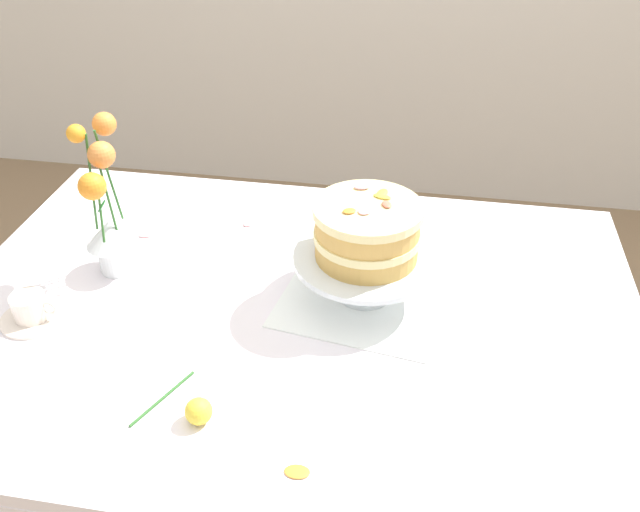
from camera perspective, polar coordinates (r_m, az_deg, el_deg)
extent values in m
cube|color=white|center=(1.36, -2.48, -4.90)|extent=(1.40, 1.00, 0.03)
cylinder|color=brown|center=(2.07, -16.42, -3.86)|extent=(0.06, 0.06, 0.71)
cylinder|color=brown|center=(1.92, 18.35, -7.60)|extent=(0.06, 0.06, 0.71)
cube|color=white|center=(1.39, 3.76, -3.30)|extent=(0.37, 0.37, 0.00)
cylinder|color=silver|center=(1.38, 3.77, -3.09)|extent=(0.11, 0.11, 0.01)
cylinder|color=silver|center=(1.36, 3.84, -1.67)|extent=(0.03, 0.03, 0.07)
cylinder|color=silver|center=(1.33, 3.91, -0.16)|extent=(0.29, 0.29, 0.01)
cylinder|color=tan|center=(1.32, 3.96, 0.76)|extent=(0.20, 0.20, 0.04)
cylinder|color=beige|center=(1.30, 4.00, 1.79)|extent=(0.21, 0.21, 0.02)
cylinder|color=tan|center=(1.29, 4.05, 2.84)|extent=(0.20, 0.20, 0.04)
cylinder|color=beige|center=(1.27, 4.11, 3.93)|extent=(0.21, 0.21, 0.02)
ellipsoid|color=yellow|center=(1.31, 5.30, 5.36)|extent=(0.03, 0.04, 0.01)
ellipsoid|color=orange|center=(1.25, 2.49, 3.84)|extent=(0.03, 0.03, 0.01)
ellipsoid|color=#E56B51|center=(1.27, 5.67, 4.40)|extent=(0.03, 0.03, 0.01)
ellipsoid|color=yellow|center=(1.30, 5.29, 5.05)|extent=(0.04, 0.03, 0.00)
ellipsoid|color=pink|center=(1.32, 3.54, 5.85)|extent=(0.03, 0.02, 0.01)
ellipsoid|color=pink|center=(1.25, 3.78, 3.81)|extent=(0.03, 0.03, 0.01)
cylinder|color=silver|center=(1.51, -16.93, -0.04)|extent=(0.07, 0.07, 0.07)
cone|color=silver|center=(1.47, -17.33, 1.93)|extent=(0.11, 0.11, 0.06)
cylinder|color=#2D6028|center=(1.42, -17.62, 5.06)|extent=(0.02, 0.01, 0.17)
sphere|color=orange|center=(1.38, -18.04, 8.16)|extent=(0.05, 0.05, 0.05)
cylinder|color=#2D6028|center=(1.44, -17.44, 6.43)|extent=(0.01, 0.04, 0.22)
sphere|color=orange|center=(1.40, -17.82, 10.61)|extent=(0.05, 0.05, 0.05)
cylinder|color=#2D6028|center=(1.42, -18.79, 5.84)|extent=(0.02, 0.01, 0.22)
sphere|color=orange|center=(1.38, -19.98, 9.73)|extent=(0.04, 0.04, 0.04)
ellipsoid|color=#236B2D|center=(1.44, -18.39, 5.14)|extent=(0.05, 0.02, 0.01)
cylinder|color=#2D6028|center=(1.41, -18.11, 3.68)|extent=(0.01, 0.04, 0.13)
sphere|color=orange|center=(1.37, -18.76, 5.62)|extent=(0.05, 0.05, 0.05)
ellipsoid|color=#236B2D|center=(1.42, -18.02, 4.08)|extent=(0.02, 0.05, 0.02)
cylinder|color=silver|center=(1.44, -23.16, -4.87)|extent=(0.12, 0.12, 0.01)
cylinder|color=silver|center=(1.42, -23.42, -3.95)|extent=(0.07, 0.07, 0.05)
torus|color=silver|center=(1.40, -21.95, -4.10)|extent=(0.03, 0.01, 0.03)
cylinder|color=#2D6028|center=(1.20, -13.19, -11.65)|extent=(0.07, 0.14, 0.01)
sphere|color=yellow|center=(1.14, -10.25, -12.82)|extent=(0.05, 0.05, 0.05)
ellipsoid|color=yellow|center=(1.57, 5.18, 1.64)|extent=(0.04, 0.04, 0.00)
ellipsoid|color=pink|center=(1.62, -14.64, 1.77)|extent=(0.04, 0.03, 0.00)
ellipsoid|color=orange|center=(1.07, -1.96, -17.81)|extent=(0.04, 0.03, 0.00)
ellipsoid|color=pink|center=(1.62, -5.99, 2.83)|extent=(0.04, 0.05, 0.01)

